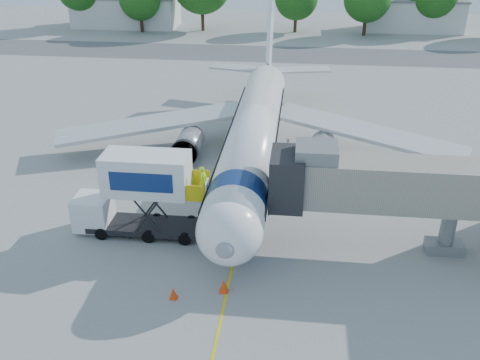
# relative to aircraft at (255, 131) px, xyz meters

# --- Properties ---
(ground) EXTENTS (160.00, 160.00, 0.00)m
(ground) POSITION_rel_aircraft_xyz_m (0.00, -4.12, -2.95)
(ground) COLOR #9C9C99
(ground) RESTS_ON ground
(guidance_line) EXTENTS (0.15, 70.00, 0.01)m
(guidance_line) POSITION_rel_aircraft_xyz_m (0.00, -4.12, -2.94)
(guidance_line) COLOR yellow
(guidance_line) RESTS_ON ground
(taxiway_strip) EXTENTS (120.00, 10.00, 0.01)m
(taxiway_strip) POSITION_rel_aircraft_xyz_m (0.00, 37.88, -2.94)
(taxiway_strip) COLOR #59595B
(taxiway_strip) RESTS_ON ground
(aircraft) EXTENTS (34.17, 37.73, 11.35)m
(aircraft) POSITION_rel_aircraft_xyz_m (0.00, 0.00, 0.00)
(aircraft) COLOR white
(aircraft) RESTS_ON ground
(jet_bridge) EXTENTS (13.90, 3.20, 6.60)m
(jet_bridge) POSITION_rel_aircraft_xyz_m (7.99, -11.12, 1.39)
(jet_bridge) COLOR #9D9686
(jet_bridge) RESTS_ON ground
(catering_hiloader) EXTENTS (8.57, 2.44, 5.50)m
(catering_hiloader) POSITION_rel_aircraft_xyz_m (-6.26, -11.12, -0.19)
(catering_hiloader) COLOR black
(catering_hiloader) RESTS_ON ground
(safety_cone_a) EXTENTS (0.50, 0.50, 0.80)m
(safety_cone_a) POSITION_rel_aircraft_xyz_m (-0.16, -16.42, -2.57)
(safety_cone_a) COLOR #F43F0C
(safety_cone_a) RESTS_ON ground
(safety_cone_b) EXTENTS (0.44, 0.44, 0.70)m
(safety_cone_b) POSITION_rel_aircraft_xyz_m (-2.74, -17.28, -2.61)
(safety_cone_b) COLOR #F43F0C
(safety_cone_b) RESTS_ON ground
(outbuilding_left) EXTENTS (18.40, 8.40, 5.30)m
(outbuilding_left) POSITION_rel_aircraft_xyz_m (-28.00, 55.88, -0.29)
(outbuilding_left) COLOR silver
(outbuilding_left) RESTS_ON ground
(outbuilding_right) EXTENTS (16.40, 7.40, 5.30)m
(outbuilding_right) POSITION_rel_aircraft_xyz_m (22.00, 57.88, -0.29)
(outbuilding_right) COLOR silver
(outbuilding_right) RESTS_ON ground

